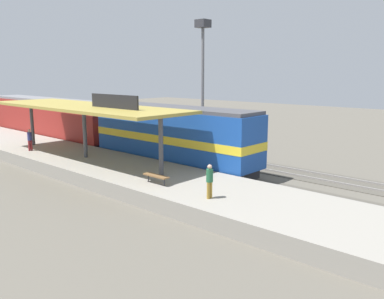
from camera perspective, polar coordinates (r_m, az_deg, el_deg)
The scene contains 11 objects.
ground_plane at distance 34.41m, azimuth -5.59°, elevation -0.89°, with size 120.00×120.00×0.00m, color #5B564C.
track_near at distance 33.13m, azimuth -8.14°, elevation -1.36°, with size 3.20×110.00×0.16m.
track_far at distance 36.17m, azimuth -2.54°, elevation -0.22°, with size 3.20×110.00×0.16m.
platform at distance 30.38m, azimuth -14.84°, elevation -1.92°, with size 6.00×44.00×0.90m, color gray.
station_canopy at distance 29.70m, azimuth -15.12°, elevation 5.77°, with size 5.20×18.00×4.70m.
platform_bench at distance 22.33m, azimuth -5.14°, elevation -3.79°, with size 0.44×1.70×0.50m.
locomotive at distance 29.51m, azimuth -2.81°, elevation 1.94°, with size 2.93×14.43×4.44m.
passenger_carriage_single at distance 44.01m, azimuth -19.70°, elevation 4.14°, with size 2.90×20.00×4.24m.
light_mast at distance 37.47m, azimuth 1.55°, elevation 13.03°, with size 1.10×1.10×11.70m.
person_waiting at distance 34.14m, azimuth -22.14°, elevation 1.42°, with size 0.34×0.34×1.71m.
person_walking at distance 19.60m, azimuth 2.53°, elevation -4.30°, with size 0.34×0.34×1.71m.
Camera 1 is at (-20.62, -24.98, 6.97)m, focal length 37.39 mm.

